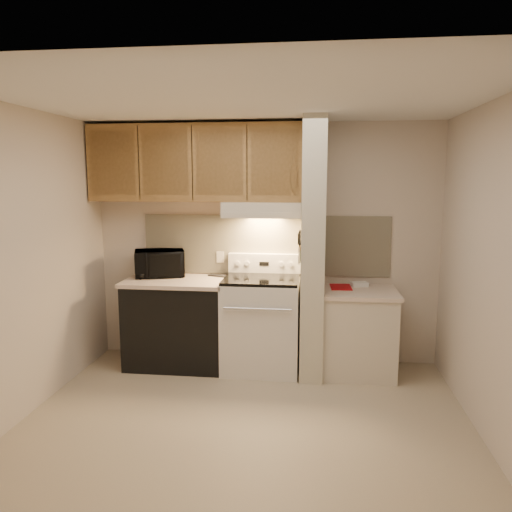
# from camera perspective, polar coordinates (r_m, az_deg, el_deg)

# --- Properties ---
(floor) EXTENTS (3.60, 3.60, 0.00)m
(floor) POSITION_cam_1_polar(r_m,az_deg,el_deg) (4.22, -1.21, -18.41)
(floor) COLOR tan
(floor) RESTS_ON ground
(ceiling) EXTENTS (3.60, 3.60, 0.00)m
(ceiling) POSITION_cam_1_polar(r_m,az_deg,el_deg) (3.79, -1.33, 17.47)
(ceiling) COLOR white
(ceiling) RESTS_ON wall_back
(wall_back) EXTENTS (3.60, 2.50, 0.02)m
(wall_back) POSITION_cam_1_polar(r_m,az_deg,el_deg) (5.28, 1.05, 1.43)
(wall_back) COLOR beige
(wall_back) RESTS_ON floor
(wall_left) EXTENTS (0.02, 3.00, 2.50)m
(wall_left) POSITION_cam_1_polar(r_m,az_deg,el_deg) (4.44, -24.94, -0.82)
(wall_left) COLOR beige
(wall_left) RESTS_ON floor
(wall_right) EXTENTS (0.02, 3.00, 2.50)m
(wall_right) POSITION_cam_1_polar(r_m,az_deg,el_deg) (3.98, 25.35, -1.88)
(wall_right) COLOR beige
(wall_right) RESTS_ON floor
(backsplash) EXTENTS (2.60, 0.02, 0.63)m
(backsplash) POSITION_cam_1_polar(r_m,az_deg,el_deg) (5.27, 1.04, 1.25)
(backsplash) COLOR beige
(backsplash) RESTS_ON wall_back
(range_body) EXTENTS (0.76, 0.65, 0.92)m
(range_body) POSITION_cam_1_polar(r_m,az_deg,el_deg) (5.11, 0.63, -7.88)
(range_body) COLOR silver
(range_body) RESTS_ON floor
(oven_window) EXTENTS (0.50, 0.01, 0.30)m
(oven_window) POSITION_cam_1_polar(r_m,az_deg,el_deg) (4.80, 0.21, -8.51)
(oven_window) COLOR black
(oven_window) RESTS_ON range_body
(oven_handle) EXTENTS (0.65, 0.02, 0.02)m
(oven_handle) POSITION_cam_1_polar(r_m,az_deg,el_deg) (4.70, 0.15, -6.09)
(oven_handle) COLOR silver
(oven_handle) RESTS_ON range_body
(cooktop) EXTENTS (0.74, 0.64, 0.03)m
(cooktop) POSITION_cam_1_polar(r_m,az_deg,el_deg) (5.00, 0.63, -2.66)
(cooktop) COLOR black
(cooktop) RESTS_ON range_body
(range_backguard) EXTENTS (0.76, 0.08, 0.20)m
(range_backguard) POSITION_cam_1_polar(r_m,az_deg,el_deg) (5.25, 0.98, -0.81)
(range_backguard) COLOR silver
(range_backguard) RESTS_ON range_body
(range_display) EXTENTS (0.10, 0.01, 0.04)m
(range_display) POSITION_cam_1_polar(r_m,az_deg,el_deg) (5.21, 0.93, -0.89)
(range_display) COLOR black
(range_display) RESTS_ON range_backguard
(range_knob_left_outer) EXTENTS (0.05, 0.02, 0.05)m
(range_knob_left_outer) POSITION_cam_1_polar(r_m,az_deg,el_deg) (5.24, -2.12, -0.83)
(range_knob_left_outer) COLOR silver
(range_knob_left_outer) RESTS_ON range_backguard
(range_knob_left_inner) EXTENTS (0.05, 0.02, 0.05)m
(range_knob_left_inner) POSITION_cam_1_polar(r_m,az_deg,el_deg) (5.23, -1.03, -0.86)
(range_knob_left_inner) COLOR silver
(range_knob_left_inner) RESTS_ON range_backguard
(range_knob_right_inner) EXTENTS (0.05, 0.02, 0.05)m
(range_knob_right_inner) POSITION_cam_1_polar(r_m,az_deg,el_deg) (5.19, 2.90, -0.94)
(range_knob_right_inner) COLOR silver
(range_knob_right_inner) RESTS_ON range_backguard
(range_knob_right_outer) EXTENTS (0.05, 0.02, 0.05)m
(range_knob_right_outer) POSITION_cam_1_polar(r_m,az_deg,el_deg) (5.19, 4.00, -0.96)
(range_knob_right_outer) COLOR silver
(range_knob_right_outer) RESTS_ON range_backguard
(dishwasher_front) EXTENTS (1.00, 0.63, 0.87)m
(dishwasher_front) POSITION_cam_1_polar(r_m,az_deg,el_deg) (5.29, -8.96, -7.69)
(dishwasher_front) COLOR black
(dishwasher_front) RESTS_ON floor
(left_countertop) EXTENTS (1.04, 0.67, 0.04)m
(left_countertop) POSITION_cam_1_polar(r_m,az_deg,el_deg) (5.18, -9.08, -2.86)
(left_countertop) COLOR beige
(left_countertop) RESTS_ON dishwasher_front
(spoon_rest) EXTENTS (0.24, 0.15, 0.02)m
(spoon_rest) POSITION_cam_1_polar(r_m,az_deg,el_deg) (5.27, -4.31, -2.26)
(spoon_rest) COLOR black
(spoon_rest) RESTS_ON left_countertop
(teal_jar) EXTENTS (0.13, 0.13, 0.11)m
(teal_jar) POSITION_cam_1_polar(r_m,az_deg,el_deg) (5.48, -11.99, -1.52)
(teal_jar) COLOR #2D696D
(teal_jar) RESTS_ON left_countertop
(outlet) EXTENTS (0.08, 0.01, 0.12)m
(outlet) POSITION_cam_1_polar(r_m,az_deg,el_deg) (5.35, -4.10, -0.12)
(outlet) COLOR beige
(outlet) RESTS_ON backsplash
(microwave) EXTENTS (0.59, 0.49, 0.28)m
(microwave) POSITION_cam_1_polar(r_m,az_deg,el_deg) (5.35, -10.98, -0.81)
(microwave) COLOR black
(microwave) RESTS_ON left_countertop
(partition_pillar) EXTENTS (0.22, 0.70, 2.50)m
(partition_pillar) POSITION_cam_1_polar(r_m,az_deg,el_deg) (4.91, 6.56, 0.81)
(partition_pillar) COLOR beige
(partition_pillar) RESTS_ON floor
(pillar_trim) EXTENTS (0.01, 0.70, 0.04)m
(pillar_trim) POSITION_cam_1_polar(r_m,az_deg,el_deg) (4.90, 5.22, 1.41)
(pillar_trim) COLOR olive
(pillar_trim) RESTS_ON partition_pillar
(knife_strip) EXTENTS (0.02, 0.42, 0.04)m
(knife_strip) POSITION_cam_1_polar(r_m,az_deg,el_deg) (4.85, 5.13, 1.57)
(knife_strip) COLOR black
(knife_strip) RESTS_ON partition_pillar
(knife_blade_a) EXTENTS (0.01, 0.03, 0.16)m
(knife_blade_a) POSITION_cam_1_polar(r_m,az_deg,el_deg) (4.70, 4.90, 0.11)
(knife_blade_a) COLOR silver
(knife_blade_a) RESTS_ON knife_strip
(knife_handle_a) EXTENTS (0.02, 0.02, 0.10)m
(knife_handle_a) POSITION_cam_1_polar(r_m,az_deg,el_deg) (4.67, 4.92, 1.91)
(knife_handle_a) COLOR black
(knife_handle_a) RESTS_ON knife_strip
(knife_blade_b) EXTENTS (0.01, 0.04, 0.18)m
(knife_blade_b) POSITION_cam_1_polar(r_m,az_deg,el_deg) (4.80, 4.95, 0.17)
(knife_blade_b) COLOR silver
(knife_blade_b) RESTS_ON knife_strip
(knife_handle_b) EXTENTS (0.02, 0.02, 0.10)m
(knife_handle_b) POSITION_cam_1_polar(r_m,az_deg,el_deg) (4.75, 4.96, 2.03)
(knife_handle_b) COLOR black
(knife_handle_b) RESTS_ON knife_strip
(knife_blade_c) EXTENTS (0.01, 0.04, 0.20)m
(knife_blade_c) POSITION_cam_1_polar(r_m,az_deg,el_deg) (4.87, 4.97, 0.17)
(knife_blade_c) COLOR silver
(knife_blade_c) RESTS_ON knife_strip
(knife_handle_c) EXTENTS (0.02, 0.02, 0.10)m
(knife_handle_c) POSITION_cam_1_polar(r_m,az_deg,el_deg) (4.84, 5.00, 2.15)
(knife_handle_c) COLOR black
(knife_handle_c) RESTS_ON knife_strip
(knife_blade_d) EXTENTS (0.01, 0.04, 0.16)m
(knife_blade_d) POSITION_cam_1_polar(r_m,az_deg,el_deg) (4.94, 5.00, 0.53)
(knife_blade_d) COLOR silver
(knife_blade_d) RESTS_ON knife_strip
(knife_handle_d) EXTENTS (0.02, 0.02, 0.10)m
(knife_handle_d) POSITION_cam_1_polar(r_m,az_deg,el_deg) (4.92, 5.03, 2.26)
(knife_handle_d) COLOR black
(knife_handle_d) RESTS_ON knife_strip
(knife_blade_e) EXTENTS (0.01, 0.04, 0.18)m
(knife_blade_e) POSITION_cam_1_polar(r_m,az_deg,el_deg) (5.02, 5.04, 0.55)
(knife_blade_e) COLOR silver
(knife_blade_e) RESTS_ON knife_strip
(knife_handle_e) EXTENTS (0.02, 0.02, 0.10)m
(knife_handle_e) POSITION_cam_1_polar(r_m,az_deg,el_deg) (4.99, 5.06, 2.36)
(knife_handle_e) COLOR black
(knife_handle_e) RESTS_ON knife_strip
(oven_mitt) EXTENTS (0.03, 0.09, 0.21)m
(oven_mitt) POSITION_cam_1_polar(r_m,az_deg,el_deg) (5.09, 5.08, 0.46)
(oven_mitt) COLOR slate
(oven_mitt) RESTS_ON partition_pillar
(right_cab_base) EXTENTS (0.70, 0.60, 0.81)m
(right_cab_base) POSITION_cam_1_polar(r_m,az_deg,el_deg) (5.11, 11.62, -8.71)
(right_cab_base) COLOR beige
(right_cab_base) RESTS_ON floor
(right_countertop) EXTENTS (0.74, 0.64, 0.04)m
(right_countertop) POSITION_cam_1_polar(r_m,az_deg,el_deg) (5.00, 11.77, -4.06)
(right_countertop) COLOR beige
(right_countertop) RESTS_ON right_cab_base
(red_folder) EXTENTS (0.22, 0.29, 0.01)m
(red_folder) POSITION_cam_1_polar(r_m,az_deg,el_deg) (5.08, 9.66, -3.51)
(red_folder) COLOR #A90C12
(red_folder) RESTS_ON right_countertop
(white_box) EXTENTS (0.18, 0.14, 0.04)m
(white_box) POSITION_cam_1_polar(r_m,az_deg,el_deg) (5.17, 11.73, -3.17)
(white_box) COLOR white
(white_box) RESTS_ON right_countertop
(range_hood) EXTENTS (0.78, 0.44, 0.15)m
(range_hood) POSITION_cam_1_polar(r_m,az_deg,el_deg) (5.03, 0.81, 5.35)
(range_hood) COLOR beige
(range_hood) RESTS_ON upper_cabinets
(hood_lip) EXTENTS (0.78, 0.04, 0.06)m
(hood_lip) POSITION_cam_1_polar(r_m,az_deg,el_deg) (4.82, 0.54, 4.67)
(hood_lip) COLOR beige
(hood_lip) RESTS_ON range_hood
(upper_cabinets) EXTENTS (2.18, 0.33, 0.77)m
(upper_cabinets) POSITION_cam_1_polar(r_m,az_deg,el_deg) (5.18, -6.86, 10.48)
(upper_cabinets) COLOR olive
(upper_cabinets) RESTS_ON wall_back
(cab_door_a) EXTENTS (0.46, 0.01, 0.63)m
(cab_door_a) POSITION_cam_1_polar(r_m,az_deg,el_deg) (5.29, -16.06, 10.17)
(cab_door_a) COLOR olive
(cab_door_a) RESTS_ON upper_cabinets
(cab_gap_a) EXTENTS (0.01, 0.01, 0.73)m
(cab_gap_a) POSITION_cam_1_polar(r_m,az_deg,el_deg) (5.19, -13.25, 10.31)
(cab_gap_a) COLOR black
(cab_gap_a) RESTS_ON upper_cabinets
(cab_door_b) EXTENTS (0.46, 0.01, 0.63)m
(cab_door_b) POSITION_cam_1_polar(r_m,az_deg,el_deg) (5.10, -10.32, 10.43)
(cab_door_b) COLOR olive
(cab_door_b) RESTS_ON upper_cabinets
(cab_gap_b) EXTENTS (0.01, 0.01, 0.73)m
(cab_gap_b) POSITION_cam_1_polar(r_m,az_deg,el_deg) (5.03, -7.30, 10.53)
(cab_gap_b) COLOR black
(cab_gap_b) RESTS_ON upper_cabinets
(cab_door_c) EXTENTS (0.46, 0.01, 0.63)m
(cab_door_c) POSITION_cam_1_polar(r_m,az_deg,el_deg) (4.97, -4.20, 10.59)
(cab_door_c) COLOR olive
(cab_door_c) RESTS_ON upper_cabinets
(cab_gap_c) EXTENTS (0.01, 0.01, 0.73)m
(cab_gap_c) POSITION_cam_1_polar(r_m,az_deg,el_deg) (4.92, -1.04, 10.63)
(cab_gap_c) COLOR black
(cab_gap_c) RESTS_ON upper_cabinets
(cab_door_d) EXTENTS (0.46, 0.01, 0.63)m
(cab_door_d) POSITION_cam_1_polar(r_m,az_deg,el_deg) (4.89, 2.18, 10.64)
(cab_door_d) COLOR olive
(cab_door_d) RESTS_ON upper_cabinets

